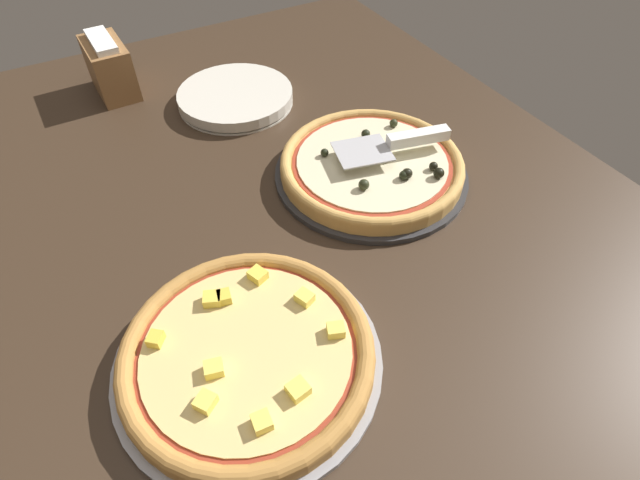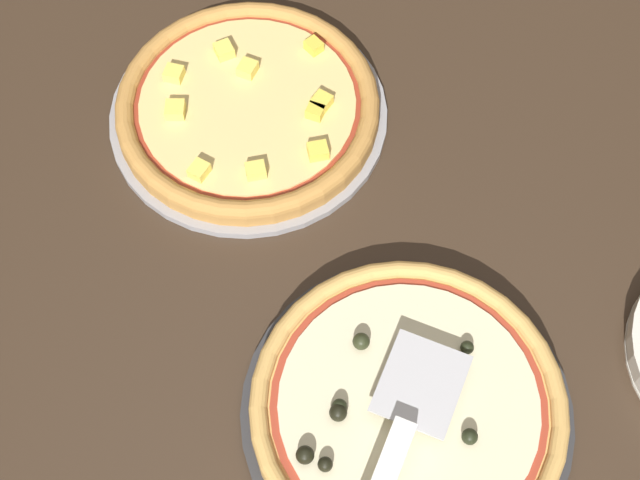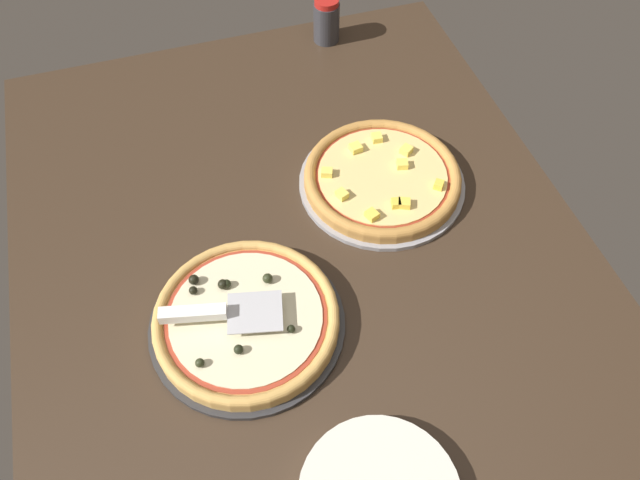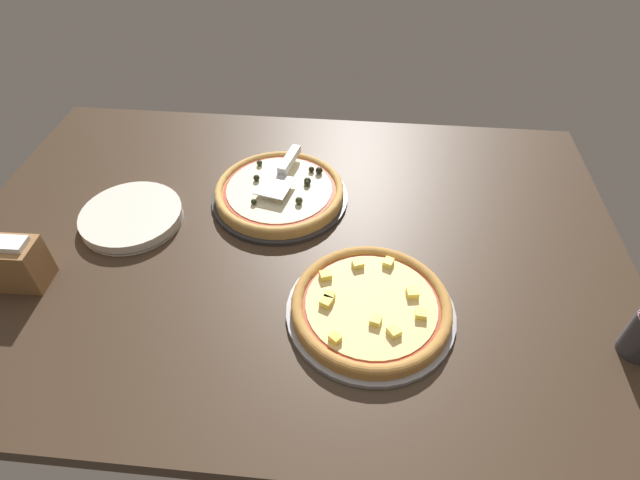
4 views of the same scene
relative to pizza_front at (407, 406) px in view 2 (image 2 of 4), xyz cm
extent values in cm
cube|color=#38281C|center=(-4.07, 13.82, -4.39)|extent=(151.92, 105.87, 3.60)
cylinder|color=#2D2D30|center=(0.02, 0.02, -2.09)|extent=(33.64, 33.64, 1.00)
cylinder|color=tan|center=(0.02, 0.02, -0.56)|extent=(31.62, 31.62, 2.06)
torus|color=tan|center=(0.02, 0.02, 0.46)|extent=(31.62, 31.62, 1.86)
cylinder|color=#A33823|center=(0.02, 0.02, 0.54)|extent=(27.48, 27.48, 0.15)
cylinder|color=beige|center=(0.02, 0.02, 0.66)|extent=(25.93, 25.93, 0.40)
sphere|color=black|center=(-7.09, -7.45, 1.60)|extent=(1.47, 1.47, 1.47)
sphere|color=black|center=(5.04, 6.54, 1.56)|extent=(1.40, 1.40, 1.40)
sphere|color=#282D19|center=(-5.55, 5.32, 1.75)|extent=(1.77, 1.77, 1.77)
sphere|color=black|center=(-9.11, -6.94, 1.76)|extent=(1.80, 1.80, 1.80)
sphere|color=black|center=(6.10, -2.54, 1.66)|extent=(1.60, 1.60, 1.60)
sphere|color=black|center=(-6.67, -2.33, 1.75)|extent=(1.78, 1.78, 1.78)
sphere|color=black|center=(-6.65, -1.69, 1.63)|extent=(1.54, 1.54, 1.54)
cylinder|color=#939399|center=(-23.26, 33.49, -2.09)|extent=(33.44, 33.44, 1.00)
cylinder|color=#B77F3D|center=(-23.26, 33.49, -0.76)|extent=(31.43, 31.43, 1.68)
torus|color=#B77F3D|center=(-23.26, 33.49, 0.08)|extent=(31.43, 31.43, 2.29)
cylinder|color=maroon|center=(-23.26, 33.49, 0.16)|extent=(27.32, 27.32, 0.15)
cylinder|color=#E5C67A|center=(-23.26, 33.49, 0.28)|extent=(25.78, 25.78, 0.40)
cube|color=#F4D64C|center=(-14.55, 34.50, 1.16)|extent=(2.77, 2.89, 1.35)
cube|color=#F9E05B|center=(-24.10, 37.92, 1.16)|extent=(2.48, 2.62, 1.35)
cube|color=yellow|center=(-16.87, 42.68, 1.16)|extent=(2.59, 2.56, 1.35)
cube|color=#F9E05B|center=(-26.51, 22.85, 1.16)|extent=(2.52, 2.70, 1.35)
cube|color=#F9E05B|center=(-31.20, 30.55, 1.16)|extent=(2.56, 2.62, 1.35)
cube|color=#F9E05B|center=(-27.50, 40.19, 1.16)|extent=(2.94, 2.99, 1.35)
cube|color=#F9E05B|center=(-20.23, 23.88, 1.16)|extent=(2.73, 2.54, 1.35)
cube|color=#F9E05B|center=(-32.63, 35.69, 1.16)|extent=(2.30, 2.20, 1.35)
cube|color=#F4D64C|center=(-13.78, 27.65, 1.16)|extent=(2.84, 2.70, 1.35)
cube|color=yellow|center=(-15.03, 33.00, 1.16)|extent=(2.26, 2.09, 1.35)
cube|color=#B7B7BC|center=(0.85, 1.57, 2.78)|extent=(9.56, 10.59, 0.24)
cube|color=white|center=(-1.41, -8.22, 3.66)|extent=(4.62, 11.23, 2.00)
camera|label=1|loc=(-55.25, 41.16, 53.68)|focal=28.00mm
camera|label=2|loc=(-3.99, -28.17, 85.48)|focal=50.00mm
camera|label=3|loc=(52.78, -3.49, 92.74)|focal=35.00mm
camera|label=4|loc=(-19.16, 95.06, 76.72)|focal=28.00mm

